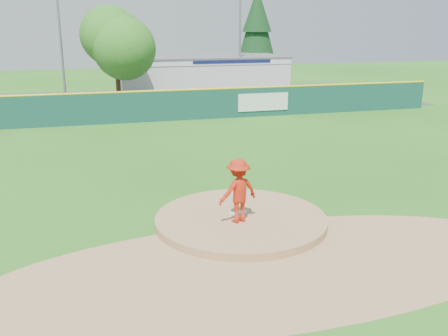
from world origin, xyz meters
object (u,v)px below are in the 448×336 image
object	(u,v)px
pool_building_grp	(200,74)
light_pole_left	(59,25)
deciduous_tree	(116,46)
light_pole_right	(240,31)
van	(81,105)
pitcher	(238,191)
conifer_tree	(257,30)

from	to	relation	value
pool_building_grp	light_pole_left	xyz separation A→B (m)	(-12.00, -4.99, 4.39)
deciduous_tree	light_pole_right	bearing A→B (deg)	19.98
pool_building_grp	light_pole_right	world-z (taller)	light_pole_right
van	light_pole_left	size ratio (longest dim) A/B	0.47
pitcher	deciduous_tree	size ratio (longest dim) A/B	0.27
deciduous_tree	conifer_tree	distance (m)	18.63
conifer_tree	light_pole_left	xyz separation A→B (m)	(-19.00, -9.00, 0.51)
deciduous_tree	conifer_tree	xyz separation A→B (m)	(15.00, 11.00, 0.99)
light_pole_left	light_pole_right	world-z (taller)	light_pole_left
deciduous_tree	light_pole_left	xyz separation A→B (m)	(-4.00, 2.00, 1.50)
deciduous_tree	van	bearing A→B (deg)	-129.83
light_pole_left	pool_building_grp	bearing A→B (deg)	22.60
pitcher	pool_building_grp	bearing A→B (deg)	-117.02
pitcher	pool_building_grp	xyz separation A→B (m)	(6.21, 32.37, 0.41)
pool_building_grp	light_pole_right	bearing A→B (deg)	-44.95
light_pole_right	van	bearing A→B (deg)	-151.82
deciduous_tree	light_pole_left	distance (m)	4.72
pitcher	deciduous_tree	world-z (taller)	deciduous_tree
conifer_tree	pitcher	bearing A→B (deg)	-109.96
pitcher	light_pole_left	bearing A→B (deg)	-94.22
pitcher	deciduous_tree	xyz separation A→B (m)	(-1.79, 25.38, 3.30)
pool_building_grp	light_pole_left	world-z (taller)	light_pole_left
light_pole_left	van	bearing A→B (deg)	-78.05
van	deciduous_tree	world-z (taller)	deciduous_tree
deciduous_tree	light_pole_right	size ratio (longest dim) A/B	0.74
light_pole_left	conifer_tree	bearing A→B (deg)	25.35
pitcher	light_pole_right	xyz separation A→B (m)	(9.21, 29.38, 4.29)
pitcher	van	distance (m)	22.45
deciduous_tree	light_pole_right	xyz separation A→B (m)	(11.00, 4.00, 0.99)
pitcher	light_pole_left	world-z (taller)	light_pole_left
pitcher	light_pole_left	xyz separation A→B (m)	(-5.79, 27.38, 4.80)
deciduous_tree	light_pole_right	world-z (taller)	light_pole_right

